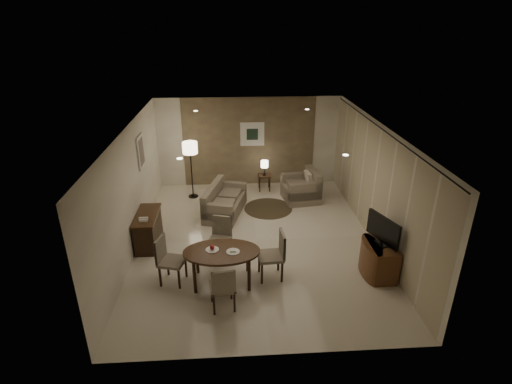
{
  "coord_description": "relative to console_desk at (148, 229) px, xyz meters",
  "views": [
    {
      "loc": [
        -0.54,
        -8.14,
        4.86
      ],
      "look_at": [
        0.0,
        0.2,
        1.15
      ],
      "focal_mm": 28.0,
      "sensor_mm": 36.0,
      "label": 1
    }
  ],
  "objects": [
    {
      "name": "room_shell",
      "position": [
        2.49,
        0.4,
        0.98
      ],
      "size": [
        5.5,
        7.0,
        2.7
      ],
      "color": "beige",
      "rests_on": "ground"
    },
    {
      "name": "console_desk",
      "position": [
        0.0,
        0.0,
        0.0
      ],
      "size": [
        0.48,
        1.2,
        0.75
      ],
      "primitive_type": null,
      "color": "#442A16",
      "rests_on": "floor"
    },
    {
      "name": "art_left_canvas",
      "position": [
        -0.21,
        1.2,
        1.48
      ],
      "size": [
        0.01,
        0.46,
        0.64
      ],
      "primitive_type": "cube",
      "color": "gray",
      "rests_on": "wall_left"
    },
    {
      "name": "art_back_canvas",
      "position": [
        2.59,
        3.44,
        1.23
      ],
      "size": [
        0.34,
        0.01,
        0.34
      ],
      "primitive_type": "cube",
      "color": "#192E20",
      "rests_on": "wall_back"
    },
    {
      "name": "floor_lamp",
      "position": [
        0.8,
        2.57,
        0.45
      ],
      "size": [
        0.42,
        0.42,
        1.65
      ],
      "primitive_type": null,
      "color": "#FFE5B7",
      "rests_on": "floor"
    },
    {
      "name": "downlight_nr",
      "position": [
        3.89,
        -1.8,
        2.31
      ],
      "size": [
        0.1,
        0.1,
        0.01
      ],
      "primitive_type": "cylinder",
      "color": "white",
      "rests_on": "ceiling"
    },
    {
      "name": "fruit_apple",
      "position": [
        1.53,
        -1.5,
        0.39
      ],
      "size": [
        0.09,
        0.09,
        0.09
      ],
      "primitive_type": "sphere",
      "color": "#A11214",
      "rests_on": "plate_a"
    },
    {
      "name": "taupe_accent",
      "position": [
        2.49,
        3.48,
        0.98
      ],
      "size": [
        3.96,
        0.03,
        2.7
      ],
      "primitive_type": "cube",
      "color": "olive",
      "rests_on": "wall_back"
    },
    {
      "name": "plate_a",
      "position": [
        1.53,
        -1.5,
        0.33
      ],
      "size": [
        0.26,
        0.26,
        0.02
      ],
      "primitive_type": "cylinder",
      "color": "white",
      "rests_on": "dining_table"
    },
    {
      "name": "chair_near",
      "position": [
        1.73,
        -2.31,
        0.08
      ],
      "size": [
        0.5,
        0.5,
        0.91
      ],
      "primitive_type": null,
      "rotation": [
        0.0,
        0.0,
        3.29
      ],
      "color": "gray",
      "rests_on": "floor"
    },
    {
      "name": "round_rug",
      "position": [
        2.92,
        1.65,
        -0.37
      ],
      "size": [
        1.31,
        1.31,
        0.01
      ],
      "primitive_type": "cylinder",
      "color": "#473D27",
      "rests_on": "floor"
    },
    {
      "name": "curtain_wall",
      "position": [
        5.17,
        0.0,
        0.95
      ],
      "size": [
        0.08,
        6.7,
        2.58
      ],
      "primitive_type": null,
      "color": "beige",
      "rests_on": "wall_right"
    },
    {
      "name": "tv_cabinet",
      "position": [
        4.89,
        -1.5,
        -0.03
      ],
      "size": [
        0.48,
        0.9,
        0.7
      ],
      "primitive_type": null,
      "color": "brown",
      "rests_on": "floor"
    },
    {
      "name": "table_lamp",
      "position": [
        2.92,
        2.95,
        0.35
      ],
      "size": [
        0.22,
        0.22,
        0.5
      ],
      "primitive_type": null,
      "color": "#FFEAC1",
      "rests_on": "side_table"
    },
    {
      "name": "side_table",
      "position": [
        2.92,
        2.95,
        -0.14
      ],
      "size": [
        0.37,
        0.37,
        0.48
      ],
      "primitive_type": null,
      "color": "black",
      "rests_on": "floor"
    },
    {
      "name": "chair_far",
      "position": [
        1.64,
        -0.75,
        0.1
      ],
      "size": [
        0.56,
        0.56,
        0.94
      ],
      "primitive_type": null,
      "rotation": [
        0.0,
        0.0,
        -0.28
      ],
      "color": "gray",
      "rests_on": "floor"
    },
    {
      "name": "dining_table",
      "position": [
        1.71,
        -1.55,
        -0.02
      ],
      "size": [
        1.49,
        0.93,
        0.7
      ],
      "primitive_type": null,
      "color": "#442A16",
      "rests_on": "floor"
    },
    {
      "name": "art_left_frame",
      "position": [
        -0.23,
        1.2,
        1.48
      ],
      "size": [
        0.03,
        0.6,
        0.8
      ],
      "primitive_type": "cube",
      "color": "silver",
      "rests_on": "wall_left"
    },
    {
      "name": "curtain_rod",
      "position": [
        5.17,
        0.0,
        2.27
      ],
      "size": [
        0.03,
        6.8,
        0.03
      ],
      "primitive_type": "cylinder",
      "rotation": [
        1.57,
        0.0,
        0.0
      ],
      "color": "black",
      "rests_on": "wall_right"
    },
    {
      "name": "downlight_fl",
      "position": [
        1.09,
        1.8,
        2.31
      ],
      "size": [
        0.1,
        0.1,
        0.01
      ],
      "primitive_type": "cylinder",
      "color": "white",
      "rests_on": "ceiling"
    },
    {
      "name": "plate_b",
      "position": [
        1.93,
        -1.6,
        0.33
      ],
      "size": [
        0.26,
        0.26,
        0.02
      ],
      "primitive_type": "cylinder",
      "color": "white",
      "rests_on": "dining_table"
    },
    {
      "name": "armchair",
      "position": [
        3.89,
        2.15,
        0.06
      ],
      "size": [
        1.06,
        1.11,
        0.87
      ],
      "primitive_type": null,
      "rotation": [
        0.0,
        0.0,
        -1.43
      ],
      "color": "gray",
      "rests_on": "floor"
    },
    {
      "name": "sofa",
      "position": [
        1.74,
        1.46,
        0.01
      ],
      "size": [
        1.79,
        1.21,
        0.77
      ],
      "primitive_type": null,
      "rotation": [
        0.0,
        0.0,
        1.31
      ],
      "color": "gray",
      "rests_on": "floor"
    },
    {
      "name": "flat_tv",
      "position": [
        4.87,
        -1.5,
        0.65
      ],
      "size": [
        0.36,
        0.85,
        0.6
      ],
      "primitive_type": null,
      "rotation": [
        0.0,
        0.0,
        0.35
      ],
      "color": "black",
      "rests_on": "tv_cabinet"
    },
    {
      "name": "telephone",
      "position": [
        0.0,
        -0.3,
        0.43
      ],
      "size": [
        0.2,
        0.14,
        0.09
      ],
      "primitive_type": null,
      "color": "white",
      "rests_on": "console_desk"
    },
    {
      "name": "napkin",
      "position": [
        1.93,
        -1.6,
        0.36
      ],
      "size": [
        0.12,
        0.08,
        0.03
      ],
      "primitive_type": "cube",
      "color": "white",
      "rests_on": "plate_b"
    },
    {
      "name": "downlight_fr",
      "position": [
        3.89,
        1.8,
        2.31
      ],
      "size": [
        0.1,
        0.1,
        0.01
      ],
      "primitive_type": "cylinder",
      "color": "white",
      "rests_on": "ceiling"
    },
    {
      "name": "chair_left",
      "position": [
        0.74,
        -1.5,
        0.11
      ],
      "size": [
        0.57,
        0.57,
        0.97
      ],
      "primitive_type": null,
      "rotation": [
        0.0,
        0.0,
        1.32
      ],
      "color": "gray",
      "rests_on": "floor"
    },
    {
      "name": "downlight_nl",
      "position": [
        1.09,
        -1.8,
        2.31
      ],
      "size": [
        0.1,
        0.1,
        0.01
      ],
      "primitive_type": "cylinder",
      "color": "white",
      "rests_on": "ceiling"
    },
    {
      "name": "chair_right",
      "position": [
        2.67,
        -1.46,
        0.13
      ],
      "size": [
        0.52,
        0.52,
        1.0
      ],
      "primitive_type": null,
      "rotation": [
        0.0,
        0.0,
        -1.5
      ],
      "color": "gray",
      "rests_on": "floor"
    },
    {
      "name": "art_back_frame",
      "position": [
        2.59,
        3.46,
        1.23
      ],
      "size": [
        0.72,
        0.03,
        0.72
      ],
      "primitive_type": "cube",
      "color": "silver",
      "rests_on": "wall_back"
    }
  ]
}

